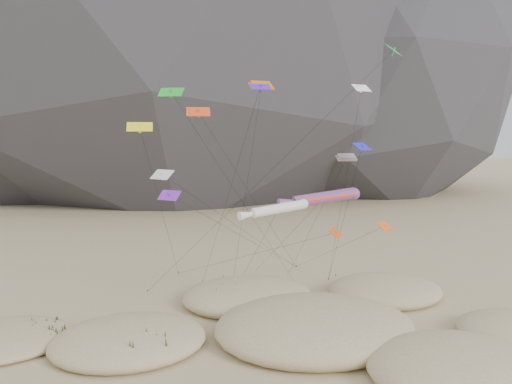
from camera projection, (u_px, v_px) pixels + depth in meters
ground at (309, 368)px, 37.99m from camera, size 500.00×500.00×0.00m
dunes at (277, 341)px, 41.18m from camera, size 54.18×35.73×3.81m
dune_grass at (291, 342)px, 40.54m from camera, size 41.65×26.60×1.53m
kite_stakes at (252, 278)px, 60.86m from camera, size 22.99×7.60×0.30m
rainbow_tube_kite at (322, 198)px, 47.73m from camera, size 8.39×17.32×12.50m
white_tube_kite at (276, 209)px, 42.29m from camera, size 6.71×17.65×12.03m
orange_parafoil at (261, 88)px, 50.42m from camera, size 2.66×9.32×23.01m
multi_parafoil at (345, 160)px, 48.14m from camera, size 2.73×13.48×15.81m
delta_kites at (272, 138)px, 47.02m from camera, size 28.12×23.99×26.66m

